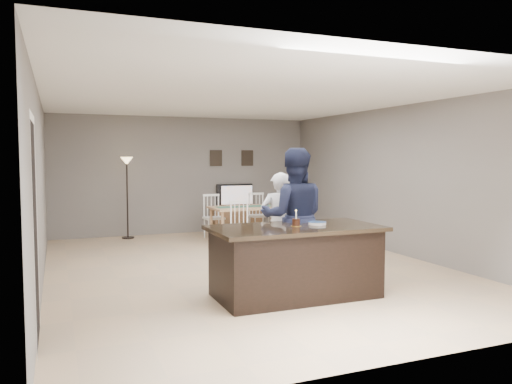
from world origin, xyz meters
name	(u,v)px	position (x,y,z in m)	size (l,w,h in m)	color
floor	(245,267)	(0.00, 0.00, 0.00)	(8.00, 8.00, 0.00)	tan
room_shell	(245,163)	(0.00, 0.00, 1.68)	(8.00, 8.00, 8.00)	slate
kitchen_island	(295,261)	(0.00, -1.80, 0.45)	(2.15, 1.10, 0.90)	black
tv_console	(237,219)	(1.20, 3.77, 0.30)	(1.20, 0.40, 0.60)	brown
television	(236,195)	(1.20, 3.84, 0.86)	(0.91, 0.12, 0.53)	black
tv_screen_glow	(237,195)	(1.20, 3.76, 0.87)	(0.78, 0.78, 0.00)	orange
picture_frames	(232,158)	(1.15, 3.98, 1.75)	(1.10, 0.02, 0.38)	black
doorway	(35,212)	(-2.99, -2.30, 1.26)	(0.00, 2.10, 2.65)	black
woman	(279,224)	(0.30, -0.64, 0.77)	(0.56, 0.37, 1.54)	silver
man	(294,217)	(0.24, -1.25, 0.95)	(0.92, 0.72, 1.90)	#171C34
birthday_cake	(296,222)	(0.01, -1.79, 0.95)	(0.13, 0.13, 0.21)	gold
plate_stack	(317,223)	(0.33, -1.77, 0.92)	(0.24, 0.24, 0.04)	white
dining_table	(248,213)	(0.94, 2.31, 0.61)	(1.59, 1.80, 0.96)	tan
floor_lamp	(127,175)	(-1.37, 3.66, 1.38)	(0.27, 0.27, 1.78)	black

